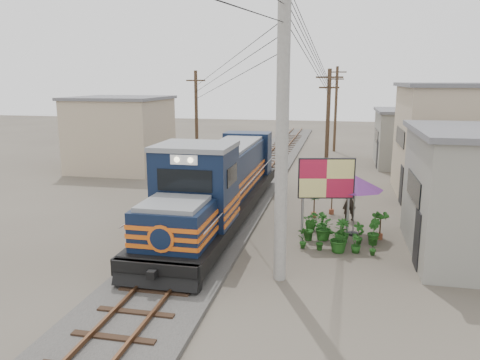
% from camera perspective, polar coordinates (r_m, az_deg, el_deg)
% --- Properties ---
extents(ground, '(120.00, 120.00, 0.00)m').
position_cam_1_polar(ground, '(16.86, -7.03, -10.15)').
color(ground, '#473F35').
rests_on(ground, ground).
extents(ballast, '(3.60, 70.00, 0.16)m').
position_cam_1_polar(ballast, '(26.03, 0.12, -1.83)').
color(ballast, '#595651').
rests_on(ballast, ground).
extents(track, '(1.15, 70.00, 0.12)m').
position_cam_1_polar(track, '(25.99, 0.12, -1.44)').
color(track, '#51331E').
rests_on(track, ground).
extents(locomotive, '(2.89, 15.72, 3.90)m').
position_cam_1_polar(locomotive, '(21.22, -2.49, -0.55)').
color(locomotive, black).
rests_on(locomotive, ground).
extents(utility_pole_main, '(0.40, 0.40, 10.00)m').
position_cam_1_polar(utility_pole_main, '(14.38, 5.17, 6.63)').
color(utility_pole_main, '#9E9B93').
rests_on(utility_pole_main, ground).
extents(wooden_pole_mid, '(1.60, 0.24, 7.00)m').
position_cam_1_polar(wooden_pole_mid, '(28.85, 10.64, 6.60)').
color(wooden_pole_mid, '#4C3826').
rests_on(wooden_pole_mid, ground).
extents(wooden_pole_far, '(1.60, 0.24, 7.50)m').
position_cam_1_polar(wooden_pole_far, '(42.78, 11.60, 8.65)').
color(wooden_pole_far, '#4C3826').
rests_on(wooden_pole_far, ground).
extents(wooden_pole_left, '(1.60, 0.24, 7.00)m').
position_cam_1_polar(wooden_pole_left, '(34.37, -5.33, 7.62)').
color(wooden_pole_left, '#4C3826').
rests_on(wooden_pole_left, ground).
extents(power_lines, '(9.65, 19.00, 3.30)m').
position_cam_1_polar(power_lines, '(23.84, -0.99, 15.02)').
color(power_lines, black).
rests_on(power_lines, ground).
extents(shophouse_mid, '(8.40, 7.35, 6.20)m').
position_cam_1_polar(shophouse_mid, '(27.88, 27.16, 4.10)').
color(shophouse_mid, tan).
rests_on(shophouse_mid, ground).
extents(shophouse_back, '(6.30, 6.30, 4.20)m').
position_cam_1_polar(shophouse_back, '(37.41, 20.92, 4.82)').
color(shophouse_back, gray).
rests_on(shophouse_back, ground).
extents(shophouse_left, '(6.30, 6.30, 5.20)m').
position_cam_1_polar(shophouse_left, '(34.48, -14.30, 5.53)').
color(shophouse_left, tan).
rests_on(shophouse_left, ground).
extents(billboard, '(2.18, 0.56, 3.41)m').
position_cam_1_polar(billboard, '(18.52, 10.48, -0.09)').
color(billboard, '#99999E').
rests_on(billboard, ground).
extents(market_umbrella, '(2.51, 2.51, 2.53)m').
position_cam_1_polar(market_umbrella, '(19.69, 13.89, -0.35)').
color(market_umbrella, black).
rests_on(market_umbrella, ground).
extents(vendor, '(0.77, 0.64, 1.80)m').
position_cam_1_polar(vendor, '(21.98, 13.18, -2.58)').
color(vendor, black).
rests_on(vendor, ground).
extents(plant_nursery, '(3.16, 3.36, 1.09)m').
position_cam_1_polar(plant_nursery, '(18.95, 11.24, -6.17)').
color(plant_nursery, '#1B4E16').
rests_on(plant_nursery, ground).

